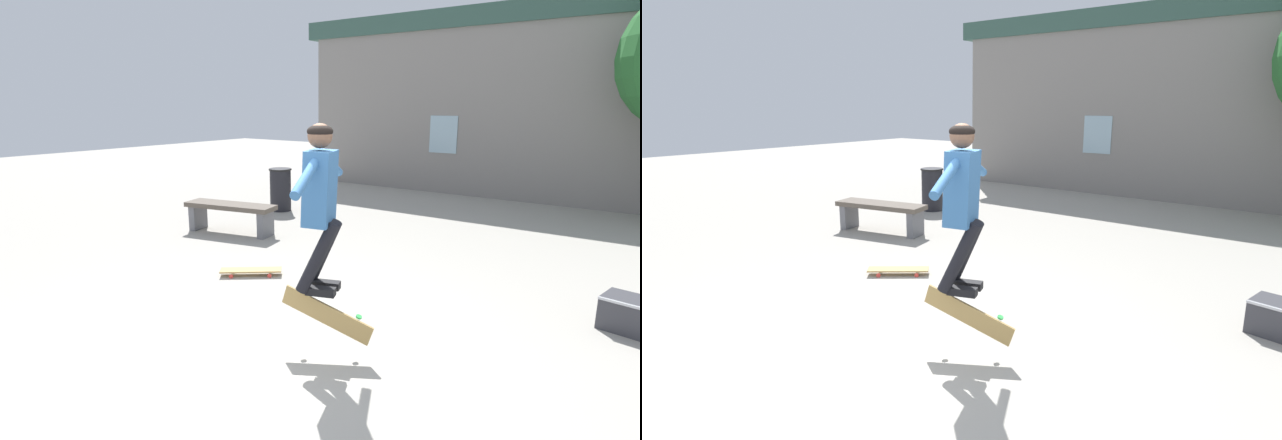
% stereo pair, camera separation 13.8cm
% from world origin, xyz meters
% --- Properties ---
extents(ground_plane, '(40.00, 40.00, 0.00)m').
position_xyz_m(ground_plane, '(0.00, 0.00, 0.00)').
color(ground_plane, '#A39E93').
extents(building_backdrop, '(12.31, 0.52, 5.20)m').
position_xyz_m(building_backdrop, '(0.00, 8.92, 2.27)').
color(building_backdrop, gray).
rests_on(building_backdrop, ground_plane).
extents(park_bench, '(1.68, 0.79, 0.52)m').
position_xyz_m(park_bench, '(-3.44, 2.87, 0.37)').
color(park_bench, brown).
rests_on(park_bench, ground_plane).
extents(trash_bin, '(0.48, 0.48, 0.88)m').
position_xyz_m(trash_bin, '(-3.95, 4.79, 0.46)').
color(trash_bin, black).
rests_on(trash_bin, ground_plane).
extents(skater, '(0.54, 1.29, 1.48)m').
position_xyz_m(skater, '(0.31, 0.38, 1.45)').
color(skater, teal).
extents(skateboard_flipping, '(0.86, 0.25, 0.46)m').
position_xyz_m(skateboard_flipping, '(0.40, 0.36, 0.37)').
color(skateboard_flipping, '#AD894C').
extents(skateboard_resting, '(0.74, 0.65, 0.08)m').
position_xyz_m(skateboard_resting, '(-1.61, 1.47, 0.07)').
color(skateboard_resting, '#AD894C').
rests_on(skateboard_resting, ground_plane).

